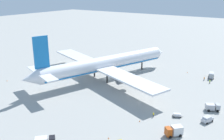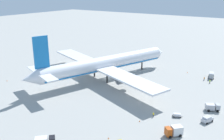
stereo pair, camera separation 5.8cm
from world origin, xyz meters
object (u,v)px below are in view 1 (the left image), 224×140
(traffic_cone_0, at_px, (140,121))
(traffic_cone_4, at_px, (7,81))
(ground_worker_2, at_px, (204,79))
(service_truck_0, at_px, (211,75))
(airliner, at_px, (104,64))
(traffic_cone_3, at_px, (187,72))
(ground_worker_1, at_px, (210,81))
(baggage_cart_0, at_px, (177,115))
(traffic_cone_2, at_px, (109,138))
(service_truck_4, at_px, (213,107))
(ground_worker_0, at_px, (153,115))
(service_truck_3, at_px, (174,131))
(service_van, at_px, (207,119))

(traffic_cone_0, relative_size, traffic_cone_4, 1.00)
(ground_worker_2, relative_size, traffic_cone_4, 3.14)
(traffic_cone_0, bearing_deg, traffic_cone_4, 91.44)
(service_truck_0, bearing_deg, airliner, 125.89)
(service_truck_0, distance_m, traffic_cone_3, 11.81)
(traffic_cone_3, height_order, traffic_cone_4, same)
(ground_worker_1, distance_m, ground_worker_2, 3.82)
(airliner, relative_size, baggage_cart_0, 21.84)
(service_truck_0, bearing_deg, baggage_cart_0, -179.56)
(airliner, distance_m, traffic_cone_3, 43.29)
(traffic_cone_0, distance_m, traffic_cone_4, 67.91)
(baggage_cart_0, height_order, ground_worker_2, ground_worker_2)
(ground_worker_2, xyz_separation_m, traffic_cone_3, (6.46, 9.92, -0.60))
(airliner, bearing_deg, traffic_cone_4, 128.48)
(ground_worker_2, xyz_separation_m, traffic_cone_2, (-63.69, 9.21, -0.60))
(ground_worker_2, xyz_separation_m, traffic_cone_0, (-50.32, 6.48, -0.60))
(airliner, distance_m, service_truck_4, 50.74)
(airliner, height_order, ground_worker_2, airliner)
(airliner, height_order, traffic_cone_3, airliner)
(traffic_cone_4, bearing_deg, traffic_cone_0, -88.56)
(service_truck_4, relative_size, ground_worker_1, 3.11)
(ground_worker_1, xyz_separation_m, ground_worker_2, (2.25, 3.09, 0.04))
(ground_worker_0, xyz_separation_m, traffic_cone_0, (-5.43, 2.19, -0.58))
(service_truck_4, distance_m, baggage_cart_0, 14.12)
(airliner, distance_m, traffic_cone_2, 50.17)
(service_truck_0, xyz_separation_m, service_truck_4, (-34.78, -8.82, -0.01))
(service_truck_3, bearing_deg, baggage_cart_0, 16.21)
(service_van, distance_m, ground_worker_0, 16.88)
(service_van, xyz_separation_m, ground_worker_0, (-6.59, 15.54, -0.18))
(ground_worker_0, relative_size, ground_worker_1, 1.02)
(traffic_cone_0, xyz_separation_m, traffic_cone_4, (-1.70, 67.89, 0.00))
(service_truck_3, height_order, ground_worker_1, service_truck_3)
(service_van, relative_size, traffic_cone_2, 8.03)
(service_van, xyz_separation_m, traffic_cone_3, (44.76, 21.17, -0.76))
(traffic_cone_0, bearing_deg, service_truck_0, -8.43)
(airliner, relative_size, traffic_cone_0, 135.66)
(service_truck_0, relative_size, baggage_cart_0, 1.91)
(traffic_cone_2, bearing_deg, ground_worker_0, -14.67)
(service_truck_0, height_order, service_van, service_truck_0)
(service_truck_4, distance_m, ground_worker_2, 31.07)
(traffic_cone_4, bearing_deg, ground_worker_1, -57.28)
(traffic_cone_0, bearing_deg, traffic_cone_2, 168.47)
(airliner, xyz_separation_m, traffic_cone_2, (-39.36, -30.32, -6.97))
(ground_worker_2, distance_m, traffic_cone_2, 64.36)
(airliner, bearing_deg, traffic_cone_3, -43.88)
(service_van, height_order, traffic_cone_3, service_van)
(ground_worker_1, distance_m, traffic_cone_0, 49.02)
(service_van, height_order, traffic_cone_2, service_van)
(airliner, xyz_separation_m, traffic_cone_0, (-25.99, -33.05, -6.97))
(service_van, relative_size, ground_worker_2, 2.56)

